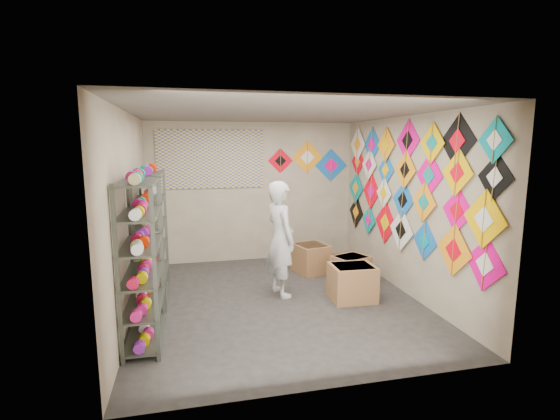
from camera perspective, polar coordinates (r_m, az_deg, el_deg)
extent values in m
plane|color=#2B2826|center=(6.13, -0.29, -12.57)|extent=(4.50, 4.50, 0.00)
plane|color=#B6A68B|center=(7.96, -3.83, 2.52)|extent=(4.00, 0.00, 4.00)
plane|color=#B6A68B|center=(3.65, 7.43, -5.53)|extent=(4.00, 0.00, 4.00)
plane|color=#B6A68B|center=(5.68, -20.39, -0.73)|extent=(0.00, 4.50, 4.50)
plane|color=#B6A68B|center=(6.50, 17.18, 0.62)|extent=(0.00, 4.50, 4.50)
plane|color=slate|center=(5.71, -0.32, 13.49)|extent=(4.50, 4.50, 0.00)
cube|color=#4C5147|center=(4.92, -18.84, -6.90)|extent=(0.40, 1.10, 1.90)
cube|color=#4C5147|center=(6.17, -17.63, -3.61)|extent=(0.40, 1.10, 1.90)
cylinder|color=#E01B78|center=(4.43, -19.53, -7.42)|extent=(0.12, 0.10, 0.12)
cylinder|color=#FF2800|center=(4.62, -19.27, -6.75)|extent=(0.12, 0.10, 0.12)
cylinder|color=#E8D000|center=(4.80, -19.02, -6.13)|extent=(0.12, 0.10, 0.12)
cylinder|color=white|center=(4.99, -18.79, -5.55)|extent=(0.12, 0.10, 0.12)
cylinder|color=red|center=(5.17, -18.58, -5.02)|extent=(0.12, 0.10, 0.12)
cylinder|color=purple|center=(5.36, -18.38, -4.53)|extent=(0.12, 0.10, 0.12)
cylinder|color=#C9B879|center=(5.69, -18.06, -3.73)|extent=(0.12, 0.10, 0.12)
cylinder|color=#0C9588|center=(5.87, -17.90, -3.32)|extent=(0.12, 0.10, 0.12)
cylinder|color=#E01B78|center=(6.06, -17.74, -2.93)|extent=(0.12, 0.10, 0.12)
cylinder|color=#FF2800|center=(6.25, -17.60, -2.57)|extent=(0.12, 0.10, 0.12)
cylinder|color=#E8D000|center=(6.44, -17.47, -2.23)|extent=(0.12, 0.10, 0.12)
cylinder|color=white|center=(6.62, -17.34, -1.91)|extent=(0.12, 0.10, 0.12)
cube|color=#F80286|center=(5.13, 26.91, -6.83)|extent=(0.04, 0.64, 0.64)
cube|color=orange|center=(5.52, 23.25, -5.24)|extent=(0.01, 0.68, 0.68)
cube|color=blue|center=(6.07, 19.68, -4.11)|extent=(0.02, 0.58, 0.58)
cube|color=silver|center=(6.57, 16.67, -2.72)|extent=(0.03, 0.69, 0.69)
cube|color=#F50017|center=(7.06, 14.59, -1.73)|extent=(0.02, 0.72, 0.72)
cube|color=#008C94|center=(7.59, 12.36, -1.41)|extent=(0.03, 0.53, 0.53)
cube|color=black|center=(8.14, 10.67, -0.26)|extent=(0.04, 0.64, 0.64)
cube|color=#FFC100|center=(5.05, 26.82, -1.18)|extent=(0.01, 0.69, 0.69)
cube|color=#F80286|center=(5.44, 23.65, -0.08)|extent=(0.03, 0.58, 0.58)
cube|color=orange|center=(6.00, 19.57, 1.07)|extent=(0.01, 0.58, 0.58)
cube|color=blue|center=(6.52, 16.91, 1.37)|extent=(0.04, 0.61, 0.61)
cube|color=silver|center=(7.03, 14.39, 2.32)|extent=(0.02, 0.52, 0.52)
cube|color=#F50017|center=(7.50, 12.71, 2.58)|extent=(0.03, 0.66, 0.66)
cube|color=#008C94|center=(8.08, 10.62, 3.07)|extent=(0.03, 0.63, 0.63)
cube|color=black|center=(4.94, 28.02, 4.09)|extent=(0.04, 0.54, 0.54)
cube|color=#FFC100|center=(5.40, 23.67, 4.82)|extent=(0.04, 0.59, 0.59)
cube|color=#F80286|center=(5.92, 20.24, 4.61)|extent=(0.01, 0.62, 0.63)
cube|color=orange|center=(6.42, 17.19, 5.43)|extent=(0.03, 0.59, 0.59)
cube|color=blue|center=(7.00, 14.67, 5.49)|extent=(0.03, 0.55, 0.55)
cube|color=silver|center=(7.54, 12.42, 6.26)|extent=(0.03, 0.58, 0.58)
cube|color=#F50017|center=(8.04, 10.89, 6.69)|extent=(0.03, 0.57, 0.57)
cube|color=#008C94|center=(4.94, 28.01, 8.69)|extent=(0.01, 0.52, 0.52)
cube|color=black|center=(5.45, 23.71, 8.91)|extent=(0.03, 0.68, 0.68)
cube|color=#FFC100|center=(5.86, 20.60, 8.80)|extent=(0.02, 0.56, 0.56)
cube|color=#F80286|center=(6.42, 17.53, 9.33)|extent=(0.03, 0.65, 0.65)
cube|color=orange|center=(6.98, 14.67, 8.86)|extent=(0.02, 0.58, 0.58)
cube|color=blue|center=(7.49, 12.80, 8.94)|extent=(0.02, 0.64, 0.64)
cube|color=silver|center=(8.01, 10.87, 9.06)|extent=(0.01, 0.67, 0.67)
cube|color=#F50017|center=(8.00, 0.06, 6.93)|extent=(0.50, 0.02, 0.50)
cube|color=orange|center=(8.14, 3.86, 7.40)|extent=(0.65, 0.02, 0.65)
cube|color=blue|center=(8.31, 7.18, 6.25)|extent=(0.67, 0.02, 0.67)
cube|color=#52479A|center=(7.80, -9.71, 7.06)|extent=(2.00, 0.01, 1.10)
imported|color=silver|center=(6.10, 0.05, -4.08)|extent=(0.84, 0.73, 1.74)
cube|color=#9A7043|center=(6.16, 10.12, -10.01)|extent=(0.65, 0.55, 0.52)
cube|color=#9A7043|center=(6.89, 9.91, -8.23)|extent=(0.67, 0.61, 0.45)
cube|color=#9A7043|center=(7.34, 4.39, -6.79)|extent=(0.66, 0.70, 0.51)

